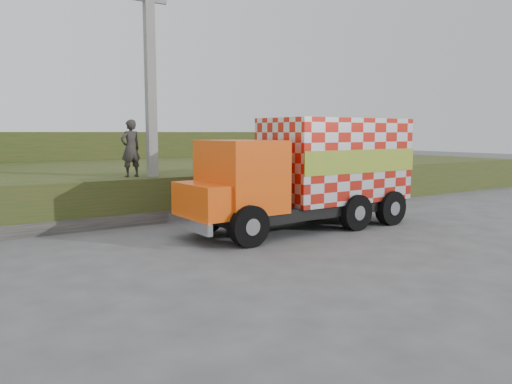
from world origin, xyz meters
TOP-DOWN VIEW (x-y plane):
  - ground at (0.00, 0.00)m, footprint 120.00×120.00m
  - embankment at (0.00, 10.00)m, footprint 40.00×12.00m
  - embankment_far at (0.00, 22.00)m, footprint 40.00×12.00m
  - retaining_strip at (-2.00, 4.20)m, footprint 16.00×0.50m
  - utility_pole at (-1.00, 4.60)m, footprint 1.20×0.30m
  - cargo_truck at (2.71, 0.84)m, footprint 7.72×2.86m
  - cow at (-0.07, 0.92)m, footprint 0.73×1.48m
  - pedestrian at (-1.63, 4.92)m, footprint 0.76×0.57m

SIDE VIEW (x-z plane):
  - ground at x=0.00m, z-range 0.00..0.00m
  - retaining_strip at x=-2.00m, z-range 0.00..0.40m
  - cow at x=-0.07m, z-range 0.00..1.22m
  - embankment at x=0.00m, z-range 0.00..1.50m
  - embankment_far at x=0.00m, z-range 0.00..3.00m
  - cargo_truck at x=2.71m, z-range 0.05..3.46m
  - pedestrian at x=-1.63m, z-range 1.50..3.40m
  - utility_pole at x=-1.00m, z-range 0.08..8.07m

